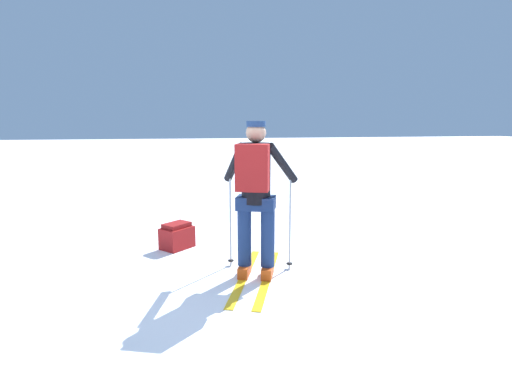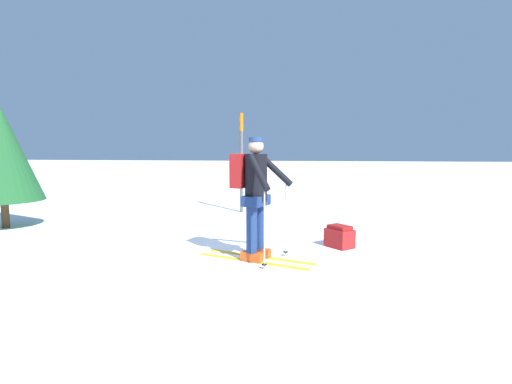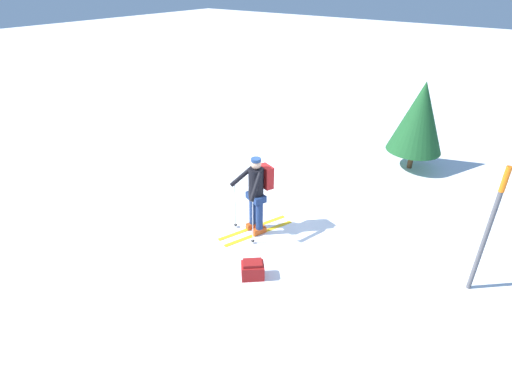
# 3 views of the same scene
# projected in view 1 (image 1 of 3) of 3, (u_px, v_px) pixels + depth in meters

# --- Properties ---
(ground_plane) EXTENTS (80.00, 80.00, 0.00)m
(ground_plane) POSITION_uv_depth(u_px,v_px,m) (205.00, 303.00, 3.76)
(ground_plane) COLOR white
(skier) EXTENTS (1.69, 0.98, 1.69)m
(skier) POSITION_uv_depth(u_px,v_px,m) (256.00, 191.00, 4.21)
(skier) COLOR gold
(skier) RESTS_ON ground_plane
(dropped_backpack) EXTENTS (0.49, 0.50, 0.35)m
(dropped_backpack) POSITION_uv_depth(u_px,v_px,m) (177.00, 236.00, 5.38)
(dropped_backpack) COLOR maroon
(dropped_backpack) RESTS_ON ground_plane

